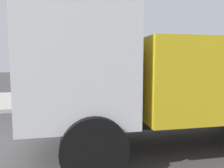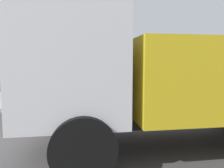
# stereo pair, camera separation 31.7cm
# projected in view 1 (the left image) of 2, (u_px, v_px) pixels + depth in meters

# --- Properties ---
(sidewalk_curb) EXTENTS (36.00, 5.00, 0.15)m
(sidewalk_curb) POSITION_uv_depth(u_px,v_px,m) (32.00, 100.00, 10.78)
(sidewalk_curb) COLOR #ADA89E
(sidewalk_curb) RESTS_ON ground
(fire_hydrant) EXTENTS (0.23, 0.52, 0.87)m
(fire_hydrant) POSITION_uv_depth(u_px,v_px,m) (47.00, 92.00, 9.65)
(fire_hydrant) COLOR yellow
(fire_hydrant) RESTS_ON sidewalk_curb
(loose_tire) EXTENTS (1.26, 0.88, 1.17)m
(loose_tire) POSITION_uv_depth(u_px,v_px,m) (48.00, 90.00, 9.25)
(loose_tire) COLOR black
(loose_tire) RESTS_ON sidewalk_curb
(stop_sign) EXTENTS (0.76, 0.08, 2.19)m
(stop_sign) POSITION_uv_depth(u_px,v_px,m) (99.00, 68.00, 9.46)
(stop_sign) COLOR gray
(stop_sign) RESTS_ON sidewalk_curb
(dump_truck_yellow) EXTENTS (7.01, 2.83, 3.00)m
(dump_truck_yellow) POSITION_uv_depth(u_px,v_px,m) (179.00, 77.00, 4.97)
(dump_truck_yellow) COLOR gold
(dump_truck_yellow) RESTS_ON ground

